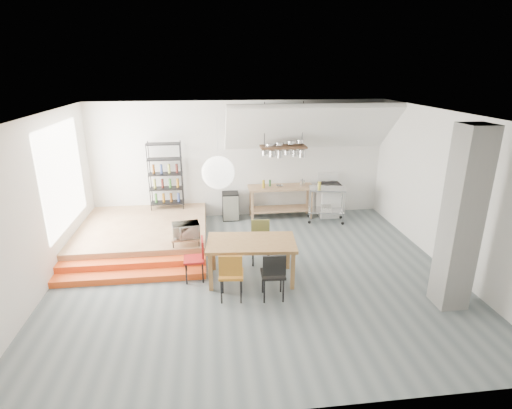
{
  "coord_description": "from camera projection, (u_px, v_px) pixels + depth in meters",
  "views": [
    {
      "loc": [
        -0.87,
        -7.25,
        4.02
      ],
      "look_at": [
        0.12,
        0.8,
        1.22
      ],
      "focal_mm": 28.0,
      "sensor_mm": 36.0,
      "label": 1
    }
  ],
  "objects": [
    {
      "name": "floor",
      "position": [
        255.0,
        273.0,
        8.21
      ],
      "size": [
        8.0,
        8.0,
        0.0
      ],
      "primitive_type": "plane",
      "color": "slate",
      "rests_on": "ground"
    },
    {
      "name": "wall_back",
      "position": [
        240.0,
        160.0,
        10.98
      ],
      "size": [
        8.0,
        0.04,
        3.2
      ],
      "primitive_type": "cube",
      "color": "silver",
      "rests_on": "ground"
    },
    {
      "name": "wall_left",
      "position": [
        36.0,
        208.0,
        7.23
      ],
      "size": [
        0.04,
        7.0,
        3.2
      ],
      "primitive_type": "cube",
      "color": "silver",
      "rests_on": "ground"
    },
    {
      "name": "wall_right",
      "position": [
        449.0,
        192.0,
        8.15
      ],
      "size": [
        0.04,
        7.0,
        3.2
      ],
      "primitive_type": "cube",
      "color": "silver",
      "rests_on": "ground"
    },
    {
      "name": "ceiling",
      "position": [
        255.0,
        115.0,
        7.17
      ],
      "size": [
        8.0,
        7.0,
        0.02
      ],
      "primitive_type": "cube",
      "color": "white",
      "rests_on": "wall_back"
    },
    {
      "name": "slope_ceiling",
      "position": [
        311.0,
        127.0,
        10.31
      ],
      "size": [
        4.4,
        1.44,
        1.32
      ],
      "primitive_type": "cube",
      "rotation": [
        -0.73,
        0.0,
        0.0
      ],
      "color": "white",
      "rests_on": "wall_back"
    },
    {
      "name": "window_pane",
      "position": [
        63.0,
        176.0,
        8.58
      ],
      "size": [
        0.02,
        2.5,
        2.2
      ],
      "primitive_type": "cube",
      "color": "white",
      "rests_on": "wall_left"
    },
    {
      "name": "platform",
      "position": [
        144.0,
        232.0,
        9.74
      ],
      "size": [
        3.0,
        3.0,
        0.4
      ],
      "primitive_type": "cube",
      "color": "#94694A",
      "rests_on": "ground"
    },
    {
      "name": "step_lower",
      "position": [
        130.0,
        277.0,
        7.95
      ],
      "size": [
        3.0,
        0.35,
        0.13
      ],
      "primitive_type": "cube",
      "color": "#F0541C",
      "rests_on": "ground"
    },
    {
      "name": "step_upper",
      "position": [
        133.0,
        265.0,
        8.26
      ],
      "size": [
        3.0,
        0.35,
        0.27
      ],
      "primitive_type": "cube",
      "color": "#F0541C",
      "rests_on": "ground"
    },
    {
      "name": "concrete_column",
      "position": [
        461.0,
        220.0,
        6.67
      ],
      "size": [
        0.5,
        0.5,
        3.2
      ],
      "primitive_type": "cube",
      "color": "gray",
      "rests_on": "ground"
    },
    {
      "name": "kitchen_counter",
      "position": [
        281.0,
        196.0,
        11.09
      ],
      "size": [
        1.8,
        0.6,
        0.91
      ],
      "color": "#94694A",
      "rests_on": "ground"
    },
    {
      "name": "stove",
      "position": [
        329.0,
        199.0,
        11.31
      ],
      "size": [
        0.6,
        0.6,
        1.18
      ],
      "color": "white",
      "rests_on": "ground"
    },
    {
      "name": "pot_rack",
      "position": [
        284.0,
        150.0,
        10.44
      ],
      "size": [
        1.2,
        0.5,
        1.43
      ],
      "color": "#3F2719",
      "rests_on": "ceiling"
    },
    {
      "name": "wire_shelving",
      "position": [
        166.0,
        175.0,
        10.55
      ],
      "size": [
        0.88,
        0.38,
        1.8
      ],
      "color": "black",
      "rests_on": "platform"
    },
    {
      "name": "microwave_shelf",
      "position": [
        186.0,
        238.0,
        8.58
      ],
      "size": [
        0.6,
        0.4,
        0.16
      ],
      "color": "#94694A",
      "rests_on": "platform"
    },
    {
      "name": "paper_lantern",
      "position": [
        218.0,
        173.0,
        7.28
      ],
      "size": [
        0.6,
        0.6,
        0.6
      ],
      "primitive_type": "sphere",
      "color": "white",
      "rests_on": "ceiling"
    },
    {
      "name": "dining_table",
      "position": [
        251.0,
        245.0,
        7.78
      ],
      "size": [
        1.8,
        1.12,
        0.82
      ],
      "rotation": [
        0.0,
        0.0,
        -0.09
      ],
      "color": "brown",
      "rests_on": "ground"
    },
    {
      "name": "chair_mustard",
      "position": [
        231.0,
        273.0,
        7.08
      ],
      "size": [
        0.48,
        0.48,
        0.95
      ],
      "rotation": [
        0.0,
        0.0,
        3.04
      ],
      "color": "#A9691D",
      "rests_on": "ground"
    },
    {
      "name": "chair_black",
      "position": [
        273.0,
        272.0,
        7.11
      ],
      "size": [
        0.45,
        0.45,
        0.94
      ],
      "rotation": [
        0.0,
        0.0,
        3.09
      ],
      "color": "black",
      "rests_on": "ground"
    },
    {
      "name": "chair_olive",
      "position": [
        261.0,
        238.0,
        8.58
      ],
      "size": [
        0.46,
        0.46,
        0.92
      ],
      "rotation": [
        0.0,
        0.0,
        -0.09
      ],
      "color": "olive",
      "rests_on": "ground"
    },
    {
      "name": "chair_red",
      "position": [
        197.0,
        256.0,
        7.82
      ],
      "size": [
        0.41,
        0.41,
        0.87
      ],
      "rotation": [
        0.0,
        0.0,
        -1.54
      ],
      "color": "#A41817",
      "rests_on": "ground"
    },
    {
      "name": "rolling_cart",
      "position": [
        327.0,
        200.0,
        10.81
      ],
      "size": [
        1.05,
        0.73,
        0.95
      ],
      "rotation": [
        0.0,
        0.0,
        -0.22
      ],
      "color": "silver",
      "rests_on": "ground"
    },
    {
      "name": "mini_fridge",
      "position": [
        231.0,
        206.0,
        11.06
      ],
      "size": [
        0.45,
        0.45,
        0.76
      ],
      "primitive_type": "cube",
      "color": "black",
      "rests_on": "ground"
    },
    {
      "name": "microwave",
      "position": [
        186.0,
        230.0,
        8.52
      ],
      "size": [
        0.61,
        0.46,
        0.31
      ],
      "primitive_type": "imported",
      "rotation": [
        0.0,
        0.0,
        0.15
      ],
      "color": "beige",
      "rests_on": "microwave_shelf"
    },
    {
      "name": "bowl",
      "position": [
        279.0,
        186.0,
        10.94
      ],
      "size": [
        0.2,
        0.2,
        0.05
      ],
      "primitive_type": "imported",
      "rotation": [
        0.0,
        0.0,
        -0.02
      ],
      "color": "silver",
      "rests_on": "kitchen_counter"
    }
  ]
}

